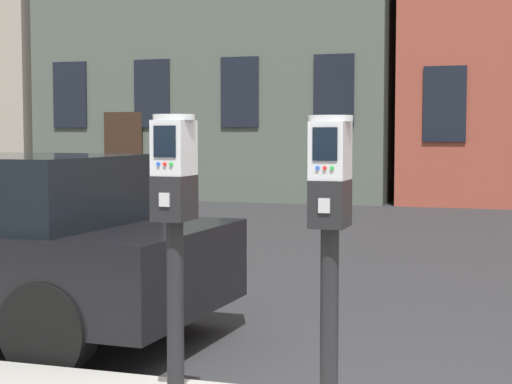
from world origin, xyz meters
The scene contains 2 objects.
parking_meter_near_kerb centered at (-0.58, -0.32, 1.21)m, with size 0.22×0.25×1.55m.
parking_meter_twin_adjacent centered at (0.24, -0.32, 1.20)m, with size 0.22×0.25×1.54m.
Camera 1 is at (1.12, -4.22, 1.59)m, focal length 57.85 mm.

